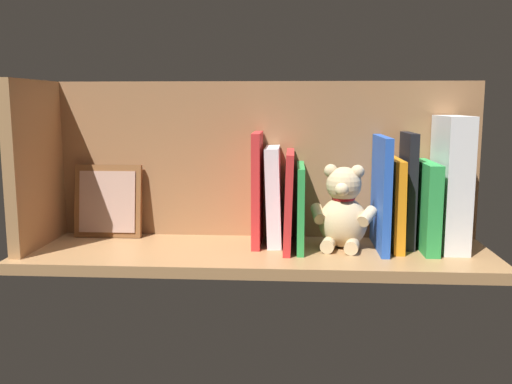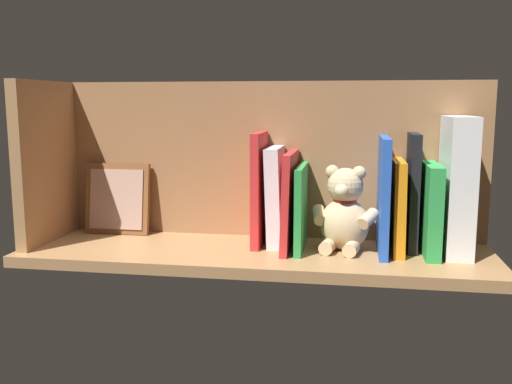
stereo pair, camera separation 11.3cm
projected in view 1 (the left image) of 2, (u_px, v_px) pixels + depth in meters
The scene contains 14 objects.
ground_plane at pixel (256, 254), 114.88cm from camera, with size 94.18×28.25×2.20cm, color #A87A4C.
shelf_back_panel at pixel (260, 160), 123.77cm from camera, with size 94.18×1.50×33.86cm, color #9B6B44.
shelf_side_divider at pixel (35, 164), 114.99cm from camera, with size 2.40×22.25×33.86cm, color #A87A4C.
dictionary_thick_white at pixel (451, 183), 113.25cm from camera, with size 5.09×14.84×26.77cm, color white.
book_0 at pixel (426, 206), 113.65cm from camera, with size 2.76×16.32×17.64cm, color green.
book_1 at pixel (407, 190), 115.90cm from camera, with size 1.82×11.27×23.32cm, color black.
book_2 at pixel (394, 203), 114.69cm from camera, with size 2.19×14.94×18.21cm, color orange.
book_3 at pixel (381, 193), 113.43cm from camera, with size 1.63×17.15×22.76cm, color blue.
teddy_bear at pixel (343, 211), 114.50cm from camera, with size 13.58×12.22×17.05cm.
book_4 at pixel (300, 206), 115.04cm from camera, with size 1.39×16.92×16.89cm, color green.
book_5 at pixel (289, 200), 114.67cm from camera, with size 1.49×17.57×19.62cm, color red.
book_6 at pixel (274, 196), 117.51cm from camera, with size 2.87×12.10×20.30cm, color silver.
book_7 at pixel (258, 189), 116.97cm from camera, with size 1.70×13.13×23.33cm, color red.
picture_frame_leaning at pixel (108, 201), 124.04cm from camera, with size 14.74×3.82×15.97cm.
Camera 1 is at (-7.32, 111.26, 29.29)cm, focal length 39.65 mm.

